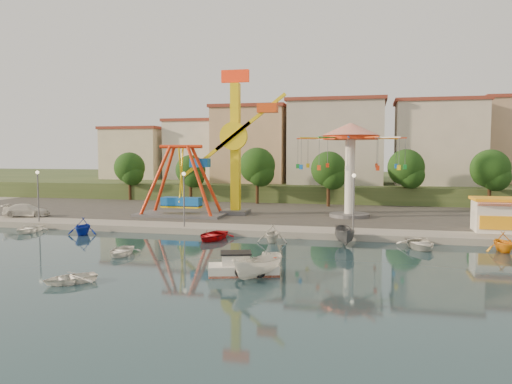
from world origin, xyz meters
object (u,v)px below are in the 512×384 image
(wave_swinger, at_px, (350,148))
(cabin_motorboat, at_px, (242,268))
(van, at_px, (27,210))
(rowboat_a, at_px, (121,251))
(skiff, at_px, (258,267))
(kamikaze_tower, at_px, (238,147))
(pirate_ship_ride, at_px, (181,182))

(wave_swinger, bearing_deg, cabin_motorboat, -102.23)
(cabin_motorboat, distance_m, van, 34.61)
(rowboat_a, distance_m, skiff, 12.51)
(wave_swinger, distance_m, cabin_motorboat, 27.52)
(cabin_motorboat, height_order, skiff, skiff)
(kamikaze_tower, bearing_deg, pirate_ship_ride, -157.05)
(kamikaze_tower, relative_size, wave_swinger, 1.42)
(rowboat_a, relative_size, skiff, 0.83)
(rowboat_a, distance_m, van, 23.92)
(pirate_ship_ride, height_order, kamikaze_tower, kamikaze_tower)
(wave_swinger, distance_m, van, 36.64)
(kamikaze_tower, relative_size, skiff, 4.09)
(kamikaze_tower, height_order, rowboat_a, kamikaze_tower)
(wave_swinger, bearing_deg, pirate_ship_ride, -170.35)
(skiff, relative_size, van, 0.83)
(wave_swinger, xyz_separation_m, cabin_motorboat, (-5.59, -25.79, -7.78))
(cabin_motorboat, bearing_deg, rowboat_a, 142.99)
(pirate_ship_ride, height_order, skiff, pirate_ship_ride)
(rowboat_a, bearing_deg, skiff, -30.18)
(cabin_motorboat, bearing_deg, kamikaze_tower, 88.27)
(wave_swinger, xyz_separation_m, skiff, (-4.35, -26.70, -7.42))
(skiff, bearing_deg, rowboat_a, -170.34)
(wave_swinger, relative_size, cabin_motorboat, 2.46)
(rowboat_a, bearing_deg, wave_swinger, 45.73)
(cabin_motorboat, distance_m, rowboat_a, 11.03)
(pirate_ship_ride, distance_m, cabin_motorboat, 26.39)
(kamikaze_tower, height_order, skiff, kamikaze_tower)
(rowboat_a, bearing_deg, pirate_ship_ride, 89.44)
(cabin_motorboat, height_order, van, van)
(pirate_ship_ride, distance_m, wave_swinger, 19.20)
(kamikaze_tower, relative_size, van, 3.37)
(pirate_ship_ride, bearing_deg, cabin_motorboat, -60.20)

